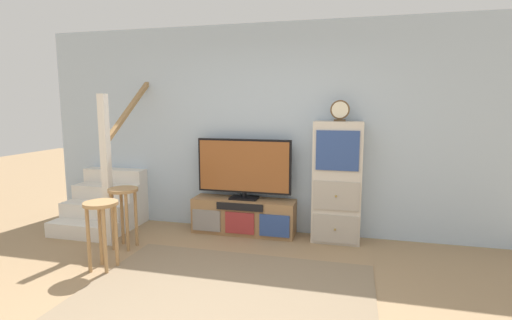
{
  "coord_description": "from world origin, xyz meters",
  "views": [
    {
      "loc": [
        1.06,
        -2.48,
        1.68
      ],
      "look_at": [
        -0.0,
        1.67,
        1.06
      ],
      "focal_mm": 26.96,
      "sensor_mm": 36.0,
      "label": 1
    }
  ],
  "objects_px": {
    "television": "(244,167)",
    "desk_clock": "(340,111)",
    "bar_stool_far": "(124,204)",
    "media_console": "(244,216)",
    "bar_stool_near": "(102,219)",
    "side_cabinet": "(337,182)"
  },
  "relations": [
    {
      "from": "television",
      "to": "desk_clock",
      "type": "height_order",
      "value": "desk_clock"
    },
    {
      "from": "bar_stool_far",
      "to": "media_console",
      "type": "bearing_deg",
      "value": 34.61
    },
    {
      "from": "bar_stool_near",
      "to": "bar_stool_far",
      "type": "relative_size",
      "value": 0.99
    },
    {
      "from": "media_console",
      "to": "side_cabinet",
      "type": "bearing_deg",
      "value": 0.5
    },
    {
      "from": "media_console",
      "to": "bar_stool_near",
      "type": "bearing_deg",
      "value": -126.99
    },
    {
      "from": "side_cabinet",
      "to": "bar_stool_near",
      "type": "distance_m",
      "value": 2.69
    },
    {
      "from": "media_console",
      "to": "desk_clock",
      "type": "height_order",
      "value": "desk_clock"
    },
    {
      "from": "television",
      "to": "desk_clock",
      "type": "relative_size",
      "value": 4.96
    },
    {
      "from": "desk_clock",
      "to": "bar_stool_near",
      "type": "xyz_separation_m",
      "value": [
        -2.27,
        -1.43,
        -1.08
      ]
    },
    {
      "from": "media_console",
      "to": "bar_stool_far",
      "type": "distance_m",
      "value": 1.5
    },
    {
      "from": "side_cabinet",
      "to": "desk_clock",
      "type": "distance_m",
      "value": 0.87
    },
    {
      "from": "media_console",
      "to": "desk_clock",
      "type": "bearing_deg",
      "value": -0.23
    },
    {
      "from": "television",
      "to": "bar_stool_near",
      "type": "xyz_separation_m",
      "value": [
        -1.08,
        -1.45,
        -0.35
      ]
    },
    {
      "from": "desk_clock",
      "to": "bar_stool_far",
      "type": "height_order",
      "value": "desk_clock"
    },
    {
      "from": "television",
      "to": "bar_stool_near",
      "type": "height_order",
      "value": "television"
    },
    {
      "from": "television",
      "to": "bar_stool_far",
      "type": "distance_m",
      "value": 1.53
    },
    {
      "from": "media_console",
      "to": "side_cabinet",
      "type": "xyz_separation_m",
      "value": [
        1.18,
        0.01,
        0.51
      ]
    },
    {
      "from": "media_console",
      "to": "bar_stool_far",
      "type": "relative_size",
      "value": 1.88
    },
    {
      "from": "side_cabinet",
      "to": "bar_stool_near",
      "type": "xyz_separation_m",
      "value": [
        -2.26,
        -1.44,
        -0.21
      ]
    },
    {
      "from": "television",
      "to": "desk_clock",
      "type": "bearing_deg",
      "value": -1.37
    },
    {
      "from": "desk_clock",
      "to": "bar_stool_far",
      "type": "xyz_separation_m",
      "value": [
        -2.4,
        -0.83,
        -1.07
      ]
    },
    {
      "from": "bar_stool_near",
      "to": "bar_stool_far",
      "type": "xyz_separation_m",
      "value": [
        -0.13,
        0.59,
        0.0
      ]
    }
  ]
}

